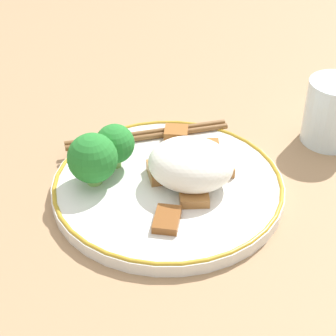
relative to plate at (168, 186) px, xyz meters
The scene contains 14 objects.
ground_plane 0.01m from the plate, ahead, with size 3.00×3.00×0.00m, color #9E7A56.
plate is the anchor object (origin of this frame).
rice_mound 0.04m from the plate, 166.24° to the right, with size 0.10×0.08×0.05m.
broccoli_back_left 0.08m from the plate, 10.43° to the right, with size 0.05×0.05×0.06m.
broccoli_back_center 0.09m from the plate, 16.82° to the left, with size 0.06×0.06×0.06m.
meat_near_front 0.05m from the plate, 146.26° to the left, with size 0.04×0.04×0.01m.
meat_near_left 0.06m from the plate, 86.43° to the right, with size 0.04×0.03×0.01m.
meat_near_right 0.02m from the plate, 25.02° to the right, with size 0.04×0.04×0.01m.
meat_near_back 0.06m from the plate, 151.05° to the right, with size 0.04×0.04×0.01m.
meat_on_rice_edge 0.09m from the plate, 79.88° to the right, with size 0.03×0.03×0.01m.
meat_mid_left 0.08m from the plate, 112.62° to the right, with size 0.04×0.03×0.01m.
meat_mid_right 0.07m from the plate, 105.75° to the left, with size 0.03×0.04×0.01m.
chopsticks 0.10m from the plate, 57.81° to the right, with size 0.19×0.12×0.01m.
drinking_glass 0.24m from the plate, 135.92° to the right, with size 0.07×0.07×0.09m.
Camera 1 is at (-0.15, 0.49, 0.41)m, focal length 60.00 mm.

